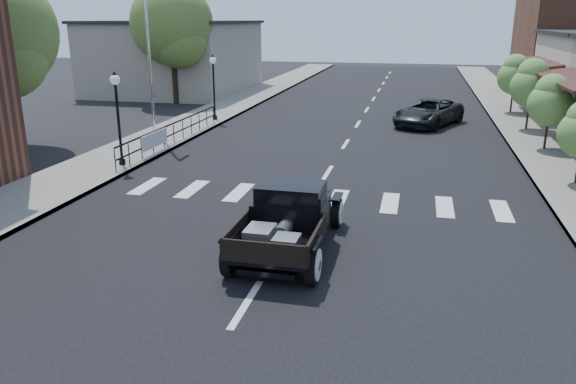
# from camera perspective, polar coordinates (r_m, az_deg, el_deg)

# --- Properties ---
(ground) EXTENTS (120.00, 120.00, 0.00)m
(ground) POSITION_cam_1_polar(r_m,az_deg,el_deg) (13.86, -0.60, -5.59)
(ground) COLOR black
(ground) RESTS_ON ground
(road) EXTENTS (14.00, 80.00, 0.02)m
(road) POSITION_cam_1_polar(r_m,az_deg,el_deg) (28.09, 6.66, 6.12)
(road) COLOR black
(road) RESTS_ON ground
(road_markings) EXTENTS (12.00, 60.00, 0.06)m
(road_markings) POSITION_cam_1_polar(r_m,az_deg,el_deg) (23.24, 5.22, 3.80)
(road_markings) COLOR silver
(road_markings) RESTS_ON ground
(sidewalk_left) EXTENTS (3.00, 80.00, 0.15)m
(sidewalk_left) POSITION_cam_1_polar(r_m,az_deg,el_deg) (30.20, -9.68, 6.90)
(sidewalk_left) COLOR gray
(sidewalk_left) RESTS_ON ground
(sidewalk_right) EXTENTS (3.00, 80.00, 0.15)m
(sidewalk_right) POSITION_cam_1_polar(r_m,az_deg,el_deg) (28.45, 23.98, 5.02)
(sidewalk_right) COLOR gray
(sidewalk_right) RESTS_ON ground
(low_building_left) EXTENTS (10.00, 12.00, 5.00)m
(low_building_left) POSITION_cam_1_polar(r_m,az_deg,el_deg) (44.34, -11.28, 13.21)
(low_building_left) COLOR gray
(low_building_left) RESTS_ON ground
(railing) EXTENTS (0.08, 10.00, 1.00)m
(railing) POSITION_cam_1_polar(r_m,az_deg,el_deg) (25.12, -11.55, 6.06)
(railing) COLOR black
(railing) RESTS_ON sidewalk_left
(banner) EXTENTS (0.04, 2.20, 0.60)m
(banner) POSITION_cam_1_polar(r_m,az_deg,el_deg) (23.36, -13.34, 4.61)
(banner) COLOR silver
(banner) RESTS_ON sidewalk_left
(lamp_post_b) EXTENTS (0.36, 0.36, 3.42)m
(lamp_post_b) POSITION_cam_1_polar(r_m,az_deg,el_deg) (21.54, -16.85, 7.12)
(lamp_post_b) COLOR black
(lamp_post_b) RESTS_ON sidewalk_left
(lamp_post_c) EXTENTS (0.36, 0.36, 3.42)m
(lamp_post_c) POSITION_cam_1_polar(r_m,az_deg,el_deg) (30.53, -7.54, 10.49)
(lamp_post_c) COLOR black
(lamp_post_c) RESTS_ON sidewalk_left
(flagpole) EXTENTS (0.12, 0.12, 11.40)m
(flagpole) POSITION_cam_1_polar(r_m,az_deg,el_deg) (27.30, -14.25, 17.75)
(flagpole) COLOR silver
(flagpole) RESTS_ON sidewalk_left
(big_tree_far) EXTENTS (5.22, 5.22, 7.67)m
(big_tree_far) POSITION_cam_1_polar(r_m,az_deg,el_deg) (37.78, -11.61, 14.58)
(big_tree_far) COLOR #4E672C
(big_tree_far) RESTS_ON ground
(small_tree_c) EXTENTS (1.78, 1.78, 2.97)m
(small_tree_c) POSITION_cam_1_polar(r_m,az_deg,el_deg) (25.63, 24.98, 7.26)
(small_tree_c) COLOR #57853D
(small_tree_c) RESTS_ON sidewalk_right
(small_tree_d) EXTENTS (1.97, 1.97, 3.29)m
(small_tree_d) POSITION_cam_1_polar(r_m,az_deg,el_deg) (29.97, 23.38, 9.00)
(small_tree_d) COLOR #57853D
(small_tree_d) RESTS_ON sidewalk_right
(small_tree_e) EXTENTS (1.91, 1.91, 3.18)m
(small_tree_e) POSITION_cam_1_polar(r_m,az_deg,el_deg) (35.21, 21.94, 10.10)
(small_tree_e) COLOR #57853D
(small_tree_e) RESTS_ON sidewalk_right
(hotrod_pickup) EXTENTS (2.27, 4.78, 1.65)m
(hotrod_pickup) POSITION_cam_1_polar(r_m,az_deg,el_deg) (13.36, 0.10, -2.67)
(hotrod_pickup) COLOR black
(hotrod_pickup) RESTS_ON ground
(second_car) EXTENTS (4.06, 5.40, 1.36)m
(second_car) POSITION_cam_1_polar(r_m,az_deg,el_deg) (30.30, 14.08, 7.82)
(second_car) COLOR black
(second_car) RESTS_ON ground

